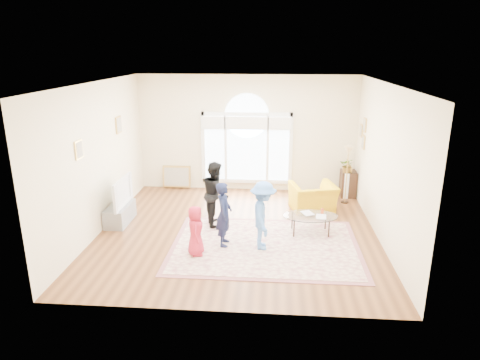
# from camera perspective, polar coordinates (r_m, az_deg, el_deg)

# --- Properties ---
(ground) EXTENTS (6.00, 6.00, 0.00)m
(ground) POSITION_cam_1_polar(r_m,az_deg,el_deg) (9.47, -0.30, -6.88)
(ground) COLOR #532F18
(ground) RESTS_ON ground
(room_shell) EXTENTS (6.00, 6.00, 6.00)m
(room_shell) POSITION_cam_1_polar(r_m,az_deg,el_deg) (11.70, 0.90, 5.87)
(room_shell) COLOR beige
(room_shell) RESTS_ON ground
(area_rug) EXTENTS (3.60, 2.60, 0.02)m
(area_rug) POSITION_cam_1_polar(r_m,az_deg,el_deg) (8.82, 3.37, -8.75)
(area_rug) COLOR beige
(area_rug) RESTS_ON ground
(rug_border) EXTENTS (3.80, 2.80, 0.01)m
(rug_border) POSITION_cam_1_polar(r_m,az_deg,el_deg) (8.82, 3.37, -8.77)
(rug_border) COLOR #995A5F
(rug_border) RESTS_ON ground
(tv_console) EXTENTS (0.45, 1.00, 0.42)m
(tv_console) POSITION_cam_1_polar(r_m,az_deg,el_deg) (10.25, -15.72, -4.37)
(tv_console) COLOR gray
(tv_console) RESTS_ON ground
(television) EXTENTS (0.17, 1.13, 0.65)m
(television) POSITION_cam_1_polar(r_m,az_deg,el_deg) (10.07, -15.92, -1.54)
(television) COLOR black
(television) RESTS_ON tv_console
(coffee_table) EXTENTS (1.20, 0.81, 0.54)m
(coffee_table) POSITION_cam_1_polar(r_m,az_deg,el_deg) (9.34, 9.39, -4.80)
(coffee_table) COLOR silver
(coffee_table) RESTS_ON ground
(armchair) EXTENTS (1.23, 1.14, 0.68)m
(armchair) POSITION_cam_1_polar(r_m,az_deg,el_deg) (10.69, 9.69, -2.32)
(armchair) COLOR yellow
(armchair) RESTS_ON ground
(side_cabinet) EXTENTS (0.40, 0.50, 0.70)m
(side_cabinet) POSITION_cam_1_polar(r_m,az_deg,el_deg) (11.94, 14.19, -0.46)
(side_cabinet) COLOR black
(side_cabinet) RESTS_ON ground
(floor_lamp) EXTENTS (0.31, 0.31, 1.51)m
(floor_lamp) POSITION_cam_1_polar(r_m,az_deg,el_deg) (11.16, 14.23, 3.28)
(floor_lamp) COLOR black
(floor_lamp) RESTS_ON ground
(plant_pedestal) EXTENTS (0.20, 0.20, 0.70)m
(plant_pedestal) POSITION_cam_1_polar(r_m,az_deg,el_deg) (11.77, 13.94, -0.70)
(plant_pedestal) COLOR white
(plant_pedestal) RESTS_ON ground
(potted_plant) EXTENTS (0.45, 0.42, 0.41)m
(potted_plant) POSITION_cam_1_polar(r_m,az_deg,el_deg) (11.62, 14.13, 1.90)
(potted_plant) COLOR #33722D
(potted_plant) RESTS_ON plant_pedestal
(leaning_picture) EXTENTS (0.80, 0.14, 0.62)m
(leaning_picture) POSITION_cam_1_polar(r_m,az_deg,el_deg) (12.45, -8.37, -1.08)
(leaning_picture) COLOR tan
(leaning_picture) RESTS_ON ground
(child_red) EXTENTS (0.38, 0.52, 0.99)m
(child_red) POSITION_cam_1_polar(r_m,az_deg,el_deg) (8.29, -5.95, -6.72)
(child_red) COLOR #C2233C
(child_red) RESTS_ON area_rug
(child_navy) EXTENTS (0.32, 0.48, 1.32)m
(child_navy) POSITION_cam_1_polar(r_m,az_deg,el_deg) (8.59, -2.15, -4.55)
(child_navy) COLOR #151C3B
(child_navy) RESTS_ON area_rug
(child_black) EXTENTS (0.72, 0.83, 1.46)m
(child_black) POSITION_cam_1_polar(r_m,az_deg,el_deg) (9.59, -3.27, -1.79)
(child_black) COLOR black
(child_black) RESTS_ON area_rug
(child_blue) EXTENTS (0.58, 0.93, 1.38)m
(child_blue) POSITION_cam_1_polar(r_m,az_deg,el_deg) (8.44, 3.09, -4.75)
(child_blue) COLOR #4E86DD
(child_blue) RESTS_ON area_rug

